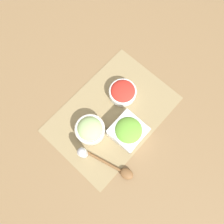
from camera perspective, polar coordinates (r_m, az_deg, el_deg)
The scene contains 7 objects.
ground_plane at distance 1.03m, azimuth 0.00°, elevation -0.54°, with size 3.00×3.00×0.00m, color olive.
placemat at distance 1.03m, azimuth 0.00°, elevation -0.51°, with size 0.58×0.40×0.00m.
cucumber_bowl at distance 0.98m, azimuth -5.75°, elevation -4.51°, with size 0.13×0.13×0.08m.
tomato_bowl at distance 1.03m, azimuth 2.81°, elevation 5.28°, with size 0.13×0.13×0.06m.
lettuce_bowl at distance 0.96m, azimuth 4.25°, elevation -5.00°, with size 0.14×0.14×0.09m.
wooden_spoon at distance 0.98m, azimuth 2.05°, elevation -14.93°, with size 0.09×0.24×0.02m.
pepper_shaker at distance 0.95m, azimuth -7.72°, elevation -10.49°, with size 0.04×0.04×0.11m.
Camera 1 is at (0.21, 0.19, 0.99)m, focal length 35.00 mm.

